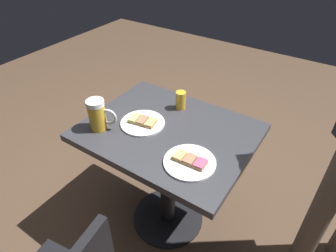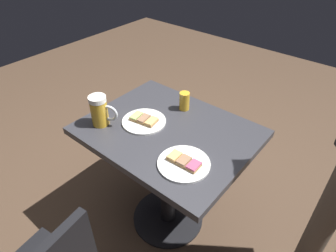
{
  "view_description": "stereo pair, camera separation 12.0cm",
  "coord_description": "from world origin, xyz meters",
  "px_view_note": "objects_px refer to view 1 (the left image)",
  "views": [
    {
      "loc": [
        0.63,
        -0.95,
        1.59
      ],
      "look_at": [
        0.0,
        0.0,
        0.73
      ],
      "focal_mm": 31.21,
      "sensor_mm": 36.0,
      "label": 1
    },
    {
      "loc": [
        0.73,
        -0.88,
        1.59
      ],
      "look_at": [
        0.0,
        0.0,
        0.73
      ],
      "focal_mm": 31.21,
      "sensor_mm": 36.0,
      "label": 2
    }
  ],
  "objects_px": {
    "plate_far": "(143,122)",
    "beer_mug": "(98,115)",
    "plate_near": "(190,162)",
    "beer_glass_small": "(181,100)"
  },
  "relations": [
    {
      "from": "plate_near",
      "to": "beer_glass_small",
      "type": "distance_m",
      "value": 0.43
    },
    {
      "from": "beer_mug",
      "to": "beer_glass_small",
      "type": "xyz_separation_m",
      "value": [
        0.24,
        0.37,
        -0.03
      ]
    },
    {
      "from": "plate_near",
      "to": "beer_mug",
      "type": "relative_size",
      "value": 1.43
    },
    {
      "from": "plate_far",
      "to": "beer_glass_small",
      "type": "xyz_separation_m",
      "value": [
        0.08,
        0.23,
        0.04
      ]
    },
    {
      "from": "beer_glass_small",
      "to": "plate_far",
      "type": "bearing_deg",
      "value": -109.94
    },
    {
      "from": "plate_far",
      "to": "beer_mug",
      "type": "height_order",
      "value": "beer_mug"
    },
    {
      "from": "plate_near",
      "to": "plate_far",
      "type": "distance_m",
      "value": 0.36
    },
    {
      "from": "plate_far",
      "to": "beer_mug",
      "type": "distance_m",
      "value": 0.22
    },
    {
      "from": "beer_mug",
      "to": "plate_far",
      "type": "bearing_deg",
      "value": 43.39
    },
    {
      "from": "plate_near",
      "to": "beer_mug",
      "type": "height_order",
      "value": "beer_mug"
    }
  ]
}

